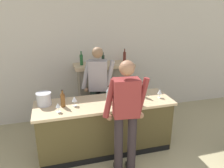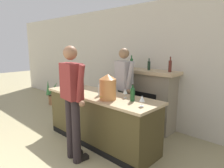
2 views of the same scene
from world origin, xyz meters
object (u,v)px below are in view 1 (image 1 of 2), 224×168
(person_bartender, at_px, (98,87))
(fireplace_stone, at_px, (104,91))
(copper_dispenser, at_px, (128,91))
(wine_glass_front_left, at_px, (160,92))
(wine_glass_front_right, at_px, (75,99))
(wine_glass_mid_counter, at_px, (130,91))
(wine_glass_near_bucket, at_px, (58,106))
(person_customer, at_px, (126,116))
(wine_bottle_chardonnay_pale, at_px, (63,99))
(ice_bucket_steel, at_px, (44,99))
(wine_bottle_cabernet_heavy, at_px, (109,95))
(wine_bottle_merlot_tall, at_px, (143,90))

(person_bartender, bearing_deg, fireplace_stone, 66.25)
(fireplace_stone, bearing_deg, copper_dispenser, -86.60)
(person_bartender, xyz_separation_m, wine_glass_front_left, (0.96, -0.72, 0.07))
(fireplace_stone, xyz_separation_m, wine_glass_front_right, (-0.78, -1.22, 0.39))
(wine_glass_mid_counter, bearing_deg, wine_glass_near_bucket, -167.34)
(person_customer, height_order, wine_bottle_chardonnay_pale, person_customer)
(fireplace_stone, relative_size, person_customer, 0.88)
(wine_glass_mid_counter, xyz_separation_m, wine_glass_front_right, (-1.01, -0.13, 0.01))
(person_customer, relative_size, ice_bucket_steel, 7.35)
(person_customer, xyz_separation_m, wine_glass_front_left, (0.85, 0.63, 0.04))
(wine_glass_near_bucket, relative_size, wine_glass_front_left, 0.91)
(wine_bottle_cabernet_heavy, relative_size, wine_glass_near_bucket, 1.96)
(person_customer, bearing_deg, wine_bottle_cabernet_heavy, 96.64)
(wine_bottle_cabernet_heavy, distance_m, wine_bottle_merlot_tall, 0.66)
(ice_bucket_steel, xyz_separation_m, wine_glass_front_right, (0.48, -0.17, 0.01))
(person_customer, relative_size, wine_glass_mid_counter, 11.31)
(person_bartender, xyz_separation_m, wine_glass_front_right, (-0.53, -0.65, 0.07))
(fireplace_stone, bearing_deg, ice_bucket_steel, -140.30)
(wine_bottle_merlot_tall, bearing_deg, person_bartender, 139.39)
(copper_dispenser, height_order, wine_glass_mid_counter, copper_dispenser)
(wine_bottle_chardonnay_pale, relative_size, wine_bottle_cabernet_heavy, 0.99)
(wine_bottle_merlot_tall, bearing_deg, ice_bucket_steel, 176.27)
(person_customer, xyz_separation_m, wine_glass_mid_counter, (0.37, 0.82, 0.04))
(wine_bottle_chardonnay_pale, bearing_deg, wine_glass_mid_counter, 5.28)
(wine_glass_front_right, bearing_deg, wine_bottle_chardonnay_pale, 173.98)
(ice_bucket_steel, height_order, wine_glass_front_right, ice_bucket_steel)
(wine_glass_front_left, bearing_deg, copper_dispenser, -173.34)
(wine_bottle_chardonnay_pale, xyz_separation_m, wine_bottle_cabernet_heavy, (0.75, -0.04, 0.00))
(person_customer, bearing_deg, person_bartender, 94.69)
(copper_dispenser, bearing_deg, wine_glass_mid_counter, 60.75)
(wine_glass_near_bucket, distance_m, wine_glass_front_left, 1.77)
(person_customer, relative_size, wine_bottle_chardonnay_pale, 6.17)
(ice_bucket_steel, relative_size, wine_glass_front_left, 1.49)
(person_bartender, height_order, wine_glass_mid_counter, person_bartender)
(copper_dispenser, relative_size, wine_glass_front_right, 2.51)
(wine_bottle_merlot_tall, relative_size, wine_glass_front_left, 1.69)
(ice_bucket_steel, bearing_deg, wine_bottle_merlot_tall, -3.73)
(copper_dispenser, xyz_separation_m, wine_bottle_cabernet_heavy, (-0.30, 0.11, -0.08))
(wine_glass_mid_counter, distance_m, wine_glass_front_right, 1.02)
(person_customer, xyz_separation_m, wine_bottle_merlot_tall, (0.58, 0.75, 0.05))
(copper_dispenser, height_order, wine_glass_front_right, copper_dispenser)
(wine_glass_front_left, relative_size, wine_glass_front_right, 0.98)
(copper_dispenser, relative_size, wine_bottle_merlot_tall, 1.52)
(ice_bucket_steel, height_order, wine_glass_near_bucket, ice_bucket_steel)
(wine_bottle_cabernet_heavy, height_order, wine_glass_front_right, wine_bottle_cabernet_heavy)
(wine_glass_near_bucket, bearing_deg, ice_bucket_steel, 122.56)
(wine_glass_near_bucket, bearing_deg, wine_glass_mid_counter, 12.66)
(copper_dispenser, relative_size, wine_glass_mid_counter, 2.65)
(wine_bottle_merlot_tall, bearing_deg, person_customer, -127.72)
(copper_dispenser, relative_size, wine_glass_front_left, 2.57)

